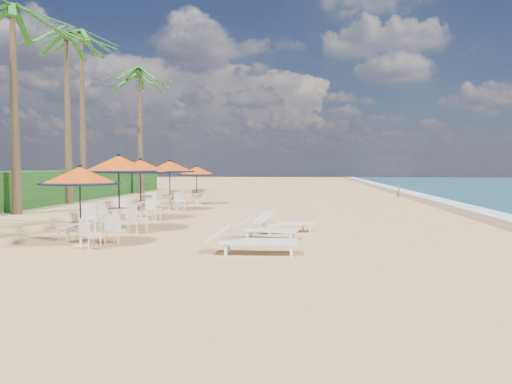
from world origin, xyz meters
TOP-DOWN VIEW (x-y plane):
  - ground at (0.00, 0.00)m, footprint 160.00×160.00m
  - foam_strip at (9.30, 10.00)m, footprint 1.20×140.00m
  - wetsand_band at (8.40, 10.00)m, footprint 1.40×140.00m
  - scrub_hedge at (-13.50, 11.00)m, footprint 3.00×40.00m
  - station_0 at (-4.56, 0.09)m, footprint 2.06×2.06m
  - station_1 at (-4.73, 3.00)m, footprint 2.41×2.41m
  - station_2 at (-5.20, 6.58)m, footprint 2.32×2.41m
  - station_3 at (-5.15, 10.59)m, footprint 2.31×2.31m
  - station_4 at (-4.63, 14.30)m, footprint 2.04×2.11m
  - lounger_near at (-0.08, -0.71)m, footprint 2.16×0.74m
  - lounger_mid at (0.05, 1.81)m, footprint 1.85×0.78m
  - lounger_far at (0.47, 3.14)m, footprint 2.01×1.42m
  - palm_3 at (-11.21, 8.04)m, footprint 5.00×5.00m
  - palm_4 at (-11.87, 14.17)m, footprint 5.00×5.00m
  - palm_5 at (-13.14, 18.75)m, footprint 5.00×5.00m
  - palm_6 at (-11.11, 23.97)m, footprint 5.00×5.00m
  - palm_7 at (-12.04, 26.63)m, footprint 5.00×5.00m
  - person at (7.23, 20.80)m, footprint 0.23×0.33m

SIDE VIEW (x-z plane):
  - ground at x=0.00m, z-range 0.00..0.00m
  - foam_strip at x=9.30m, z-range -0.02..0.02m
  - wetsand_band at x=8.40m, z-range -0.01..0.01m
  - lounger_mid at x=0.05m, z-range -0.02..0.62m
  - lounger_far at x=0.47m, z-range -0.02..0.67m
  - lounger_near at x=-0.08m, z-range -0.02..0.74m
  - person at x=7.23m, z-range 0.00..0.89m
  - scrub_hedge at x=-13.50m, z-range 0.00..1.80m
  - station_4 at x=-4.63m, z-range 0.49..2.62m
  - station_0 at x=-4.56m, z-range 0.50..2.65m
  - station_3 at x=-5.15m, z-range 0.56..2.97m
  - station_2 at x=-5.20m, z-range 0.56..2.98m
  - station_1 at x=-4.73m, z-range 0.58..3.10m
  - palm_3 at x=-11.21m, z-range 3.67..12.59m
  - palm_7 at x=-12.04m, z-range 3.85..13.15m
  - palm_6 at x=-11.11m, z-range 3.85..13.17m
  - palm_4 at x=-11.87m, z-range 3.93..13.43m
  - palm_5 at x=-13.14m, z-range 4.47..15.21m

